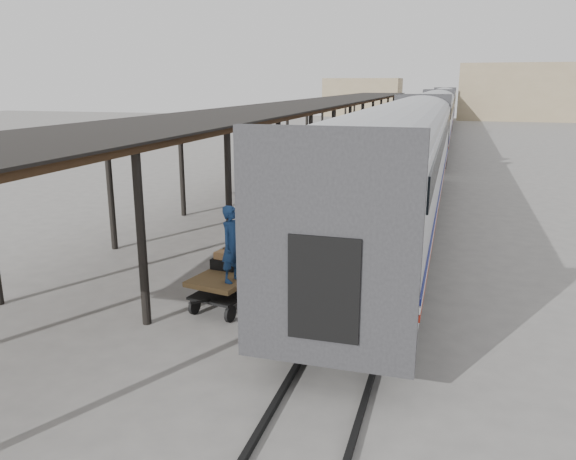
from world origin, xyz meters
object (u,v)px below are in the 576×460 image
(baggage_cart, at_px, (234,279))
(pedestrian, at_px, (248,183))
(porter, at_px, (232,244))
(luggage_tug, at_px, (301,171))

(baggage_cart, height_order, pedestrian, pedestrian)
(porter, xyz_separation_m, pedestrian, (-4.06, 11.82, -0.77))
(baggage_cart, distance_m, porter, 1.31)
(baggage_cart, relative_size, pedestrian, 1.31)
(baggage_cart, xyz_separation_m, porter, (0.25, -0.65, 1.10))
(porter, distance_m, pedestrian, 12.52)
(porter, bearing_deg, luggage_tug, 24.07)
(porter, relative_size, pedestrian, 0.90)
(baggage_cart, height_order, porter, porter)
(luggage_tug, height_order, porter, porter)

